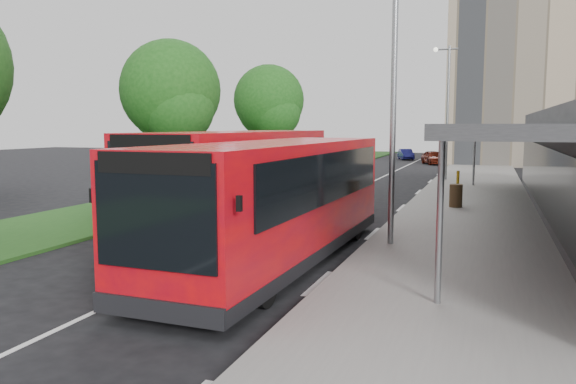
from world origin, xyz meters
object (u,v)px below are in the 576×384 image
(lamp_post_near, at_px, (391,77))
(bus_second, at_px, (242,177))
(car_far, at_px, (406,154))
(litter_bin, at_px, (456,196))
(tree_far, at_px, (269,105))
(bollard, at_px, (458,180))
(bus_main, at_px, (279,201))
(car_near, at_px, (433,157))
(tree_mid, at_px, (171,97))
(lamp_post_far, at_px, (446,104))

(lamp_post_near, height_order, bus_second, lamp_post_near)
(car_far, bearing_deg, litter_bin, -98.17)
(tree_far, relative_size, litter_bin, 8.01)
(tree_far, height_order, bollard, tree_far)
(litter_bin, relative_size, car_far, 0.28)
(lamp_post_near, xyz_separation_m, bus_main, (-2.30, -2.48, -3.17))
(car_near, bearing_deg, tree_far, -139.35)
(bus_second, bearing_deg, tree_mid, 138.23)
(tree_mid, bearing_deg, car_far, 80.84)
(tree_far, relative_size, car_near, 2.01)
(tree_far, distance_m, lamp_post_near, 22.06)
(tree_far, xyz_separation_m, bus_main, (8.83, -21.53, -3.22))
(lamp_post_near, bearing_deg, lamp_post_far, 90.00)
(lamp_post_near, bearing_deg, bus_main, -132.85)
(bus_main, relative_size, bollard, 11.15)
(bollard, height_order, car_far, bollard)
(tree_mid, xyz_separation_m, bollard, (12.22, 7.61, -4.07))
(tree_far, bearing_deg, car_near, 62.10)
(lamp_post_far, bearing_deg, litter_bin, -83.51)
(car_near, bearing_deg, lamp_post_near, -108.04)
(tree_far, distance_m, car_far, 24.30)
(tree_mid, xyz_separation_m, lamp_post_far, (11.13, 12.95, 0.02))
(bus_main, relative_size, litter_bin, 11.63)
(lamp_post_far, relative_size, bus_second, 0.70)
(lamp_post_far, height_order, bus_main, lamp_post_far)
(lamp_post_far, distance_m, bus_main, 22.82)
(lamp_post_near, distance_m, litter_bin, 9.06)
(bus_second, relative_size, car_near, 3.10)
(tree_far, xyz_separation_m, bus_second, (5.80, -17.01, -3.11))
(litter_bin, bearing_deg, bus_second, -138.58)
(tree_far, relative_size, car_far, 2.25)
(lamp_post_near, xyz_separation_m, lamp_post_far, (0.00, 20.00, 0.00))
(bus_second, bearing_deg, lamp_post_far, 72.55)
(bus_main, height_order, car_near, bus_main)
(lamp_post_near, height_order, litter_bin, lamp_post_near)
(lamp_post_near, height_order, car_near, lamp_post_near)
(bus_second, relative_size, litter_bin, 12.39)
(car_near, distance_m, car_far, 7.10)
(tree_mid, distance_m, lamp_post_near, 13.17)
(bollard, bearing_deg, car_near, 98.61)
(tree_mid, height_order, car_near, tree_mid)
(lamp_post_near, distance_m, bus_main, 4.64)
(tree_far, bearing_deg, tree_mid, -90.00)
(car_far, bearing_deg, bus_main, -105.38)
(bus_main, bearing_deg, tree_far, 113.66)
(tree_mid, bearing_deg, litter_bin, 4.12)
(tree_mid, bearing_deg, bus_main, -47.19)
(car_near, bearing_deg, litter_bin, -104.31)
(lamp_post_far, bearing_deg, car_far, 103.73)
(bus_main, bearing_deg, car_far, 95.38)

